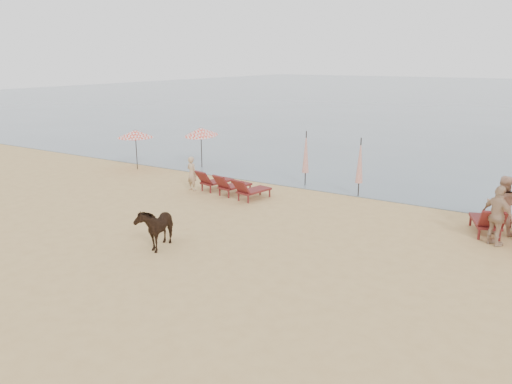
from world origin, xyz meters
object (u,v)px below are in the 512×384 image
at_px(cow, 156,226).
at_px(beachgoer_right_a, 502,205).
at_px(beachgoer_right_b, 498,216).
at_px(umbrella_open_left_b, 201,132).
at_px(umbrella_closed_left, 360,161).
at_px(lounger_cluster_left, 231,185).
at_px(umbrella_closed_right, 306,152).
at_px(lounger_cluster_right, 509,222).
at_px(beachgoer_left, 192,173).
at_px(umbrella_open_left_a, 135,134).

bearing_deg(cow, beachgoer_right_a, 20.70).
height_order(cow, beachgoer_right_b, beachgoer_right_b).
height_order(umbrella_open_left_b, umbrella_closed_left, umbrella_closed_left).
relative_size(lounger_cluster_left, umbrella_closed_right, 1.29).
bearing_deg(cow, lounger_cluster_right, 18.82).
bearing_deg(lounger_cluster_left, beachgoer_right_b, 8.75).
bearing_deg(cow, beachgoer_left, 102.47).
xyz_separation_m(umbrella_open_left_b, cow, (5.81, -9.73, -1.24)).
bearing_deg(umbrella_open_left_b, beachgoer_left, -57.41).
bearing_deg(beachgoer_right_a, beachgoer_left, 3.91).
bearing_deg(beachgoer_left, umbrella_open_left_b, -47.47).
bearing_deg(beachgoer_left, beachgoer_right_b, -171.55).
bearing_deg(beachgoer_left, beachgoer_right_a, -165.71).
distance_m(cow, beachgoer_right_a, 11.04).
bearing_deg(lounger_cluster_right, umbrella_open_left_a, 157.17).
bearing_deg(umbrella_closed_left, beachgoer_right_b, -29.09).
distance_m(lounger_cluster_left, beachgoer_right_a, 10.19).
bearing_deg(umbrella_open_left_a, lounger_cluster_left, 8.33).
bearing_deg(beachgoer_right_b, lounger_cluster_left, 30.59).
xyz_separation_m(umbrella_open_left_b, umbrella_closed_right, (6.29, -0.57, -0.38)).
bearing_deg(umbrella_closed_right, lounger_cluster_left, -121.88).
height_order(lounger_cluster_right, beachgoer_left, beachgoer_left).
xyz_separation_m(cow, beachgoer_right_a, (8.72, 6.77, 0.31)).
xyz_separation_m(umbrella_open_left_a, cow, (8.42, -7.68, -1.19)).
xyz_separation_m(beachgoer_left, beachgoer_right_b, (12.06, -0.31, 0.19)).
height_order(umbrella_closed_left, umbrella_closed_right, umbrella_closed_right).
bearing_deg(umbrella_closed_left, lounger_cluster_right, -19.91).
relative_size(lounger_cluster_left, umbrella_open_left_b, 1.46).
distance_m(lounger_cluster_right, beachgoer_left, 12.34).
height_order(umbrella_open_left_b, cow, umbrella_open_left_b).
bearing_deg(beachgoer_right_b, umbrella_closed_left, 4.52).
distance_m(lounger_cluster_right, umbrella_closed_left, 6.24).
xyz_separation_m(cow, beachgoer_left, (-3.32, 5.85, 0.09)).
bearing_deg(beachgoer_right_b, umbrella_closed_right, 9.88).
bearing_deg(beachgoer_right_b, beachgoer_right_a, -55.57).
relative_size(lounger_cluster_right, beachgoer_right_b, 1.34).
distance_m(lounger_cluster_right, beachgoer_right_a, 0.60).
bearing_deg(umbrella_closed_left, umbrella_closed_right, 168.57).
relative_size(umbrella_open_left_a, umbrella_open_left_b, 0.93).
distance_m(umbrella_open_left_a, umbrella_open_left_b, 3.32).
height_order(lounger_cluster_left, umbrella_closed_left, umbrella_closed_left).
height_order(umbrella_open_left_a, umbrella_open_left_b, umbrella_open_left_b).
distance_m(lounger_cluster_left, umbrella_closed_left, 5.40).
xyz_separation_m(lounger_cluster_right, umbrella_closed_left, (-5.79, 2.10, 1.02)).
height_order(umbrella_open_left_b, beachgoer_right_a, umbrella_open_left_b).
xyz_separation_m(umbrella_closed_left, beachgoer_right_a, (5.52, -1.85, -0.55)).
height_order(lounger_cluster_right, umbrella_closed_left, umbrella_closed_left).
bearing_deg(umbrella_open_left_a, beachgoer_left, 1.50).
bearing_deg(cow, umbrella_closed_right, 69.84).
distance_m(umbrella_closed_left, umbrella_closed_right, 2.77).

